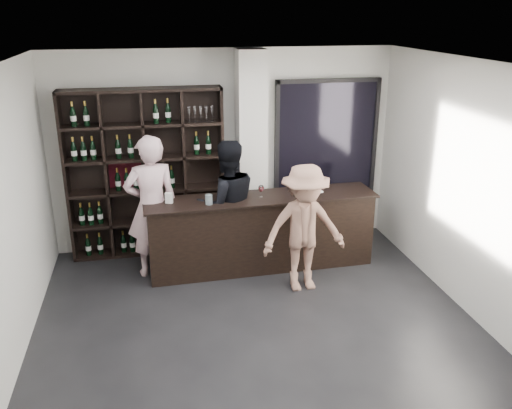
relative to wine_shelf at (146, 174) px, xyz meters
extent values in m
cube|color=black|center=(1.15, -2.57, -1.20)|extent=(5.00, 5.50, 0.01)
cube|color=silver|center=(1.50, -0.10, 0.25)|extent=(0.40, 0.40, 2.90)
cube|color=black|center=(2.70, 0.12, 0.20)|extent=(1.60, 0.08, 2.10)
cube|color=black|center=(2.70, 0.12, 0.20)|extent=(1.48, 0.02, 1.98)
cube|color=black|center=(1.50, -0.82, -0.70)|extent=(3.06, 0.57, 1.00)
cube|color=black|center=(1.50, -0.82, -0.18)|extent=(3.14, 0.65, 0.03)
imported|color=beige|center=(0.05, -0.72, -0.24)|extent=(0.77, 0.57, 1.92)
imported|color=black|center=(1.05, -0.72, -0.30)|extent=(0.96, 0.80, 1.80)
imported|color=#946A59|center=(1.90, -1.52, -0.38)|extent=(1.09, 0.66, 1.65)
cylinder|color=#AEC6D3|center=(0.78, -0.97, -0.10)|extent=(0.12, 0.12, 0.13)
cube|color=white|center=(2.31, -0.77, -0.16)|extent=(0.13, 0.13, 0.02)
cube|color=white|center=(0.28, -0.82, -0.10)|extent=(0.10, 0.08, 0.14)
camera|label=1|loc=(0.08, -7.52, 2.22)|focal=38.00mm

